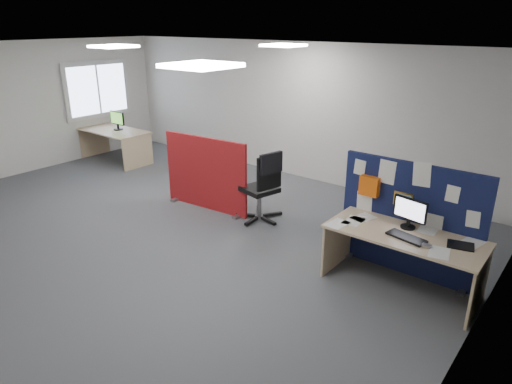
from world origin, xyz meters
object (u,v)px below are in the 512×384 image
Objects in this scene: office_chair at (264,183)px; red_divider at (206,174)px; monitor_main at (410,212)px; monitor_second at (117,120)px; navy_divider at (408,219)px; main_desk at (405,245)px; second_desk at (116,137)px.

red_divider is at bearing -157.79° from office_chair.
monitor_second is at bearing -177.09° from monitor_main.
monitor_main is 7.22m from monitor_second.
navy_divider is at bearing 121.60° from monitor_main.
office_chair is (-2.46, 0.37, -0.28)m from monitor_main.
monitor_second is (-7.15, 1.03, 0.02)m from monitor_main.
navy_divider is 3.50m from red_divider.
main_desk is 3.63m from red_divider.
monitor_main is at bearing 4.85° from office_chair.
navy_divider is 0.99× the size of main_desk.
office_chair is (-2.38, 0.15, -0.09)m from navy_divider.
monitor_main is at bearing -7.99° from monitor_second.
monitor_main is 3.60m from red_divider.
second_desk is 0.41m from monitor_second.
second_desk is at bearing -176.65° from monitor_main.
monitor_main is (-0.04, 0.14, 0.38)m from main_desk.
office_chair is at bearing -177.44° from monitor_main.
monitor_main is (0.08, -0.22, 0.19)m from navy_divider.
office_chair is (1.12, 0.17, 0.04)m from red_divider.
second_desk is at bearing -173.95° from office_chair.
main_desk is 3.93× the size of monitor_second.
monitor_main is at bearing -7.77° from second_desk.
monitor_second is (-7.19, 1.17, 0.40)m from main_desk.
main_desk is (0.12, -0.35, -0.19)m from navy_divider.
navy_divider is 4.21× the size of monitor_main.
monitor_main reaches higher than second_desk.
monitor_main is at bearing 106.34° from main_desk.
main_desk is 0.41m from monitor_main.
red_divider is at bearing -12.23° from second_desk.
monitor_main is 2.50m from office_chair.
office_chair reaches higher than monitor_second.
monitor_main is 0.93× the size of monitor_second.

